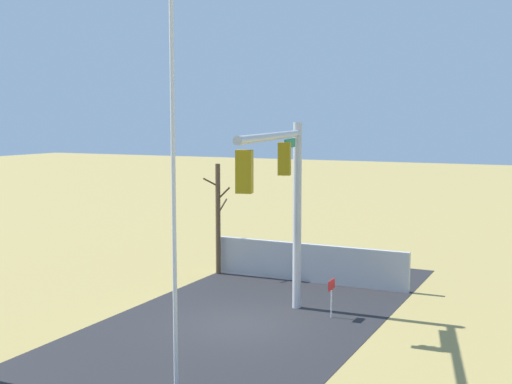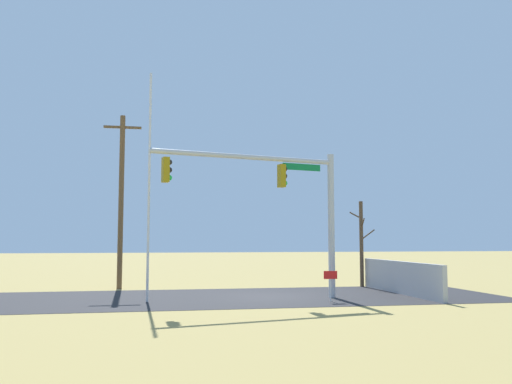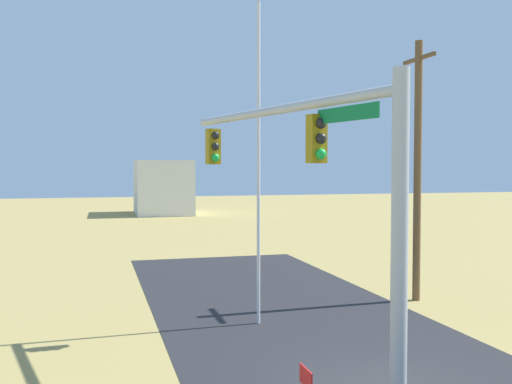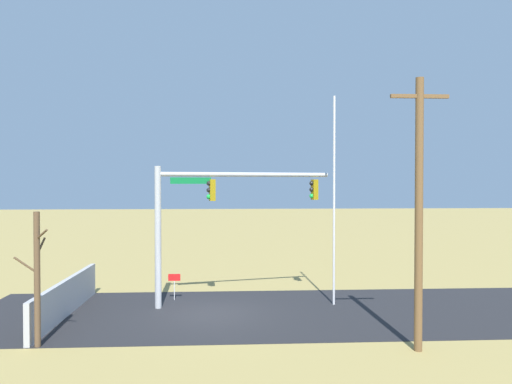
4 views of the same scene
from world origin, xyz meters
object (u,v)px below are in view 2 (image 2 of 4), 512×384
at_px(signal_mast, 284,193).
at_px(flagpole, 149,186).
at_px(bare_tree, 361,243).
at_px(open_sign, 331,279).
at_px(utility_pole, 121,198).

xyz_separation_m(signal_mast, flagpole, (-5.52, 0.32, 0.25)).
relative_size(signal_mast, flagpole, 0.85).
xyz_separation_m(bare_tree, open_sign, (-3.81, -6.20, -1.40)).
xyz_separation_m(utility_pole, bare_tree, (12.46, -1.05, -2.27)).
xyz_separation_m(signal_mast, bare_tree, (5.50, 5.30, -2.09)).
xyz_separation_m(flagpole, bare_tree, (11.02, 4.98, -2.34)).
bearing_deg(bare_tree, utility_pole, 175.19).
bearing_deg(flagpole, utility_pole, 103.47).
relative_size(utility_pole, open_sign, 7.23).
bearing_deg(signal_mast, flagpole, 176.69).
height_order(utility_pole, bare_tree, utility_pole).
relative_size(signal_mast, utility_pole, 0.90).
bearing_deg(open_sign, flagpole, 170.42).
bearing_deg(bare_tree, open_sign, -121.55).
height_order(flagpole, open_sign, flagpole).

